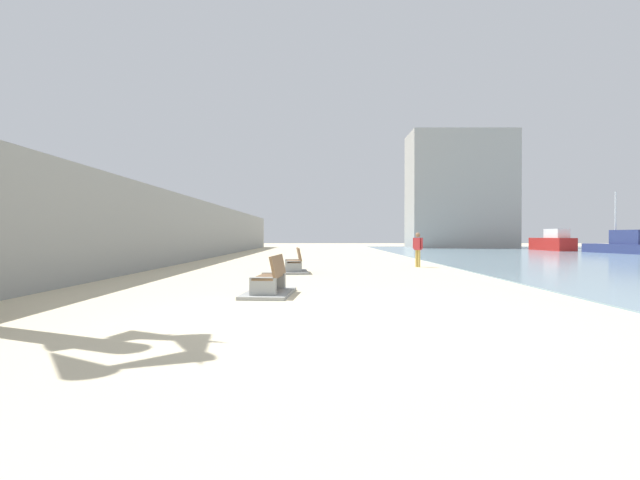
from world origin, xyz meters
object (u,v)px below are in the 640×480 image
at_px(bench_near, 268,285).
at_px(bench_far, 292,267).
at_px(person_walking, 416,247).
at_px(boat_outer, 550,242).
at_px(boat_far_right, 619,245).

height_order(bench_near, bench_far, same).
relative_size(person_walking, boat_outer, 0.27).
relative_size(bench_near, boat_far_right, 0.34).
relative_size(person_walking, boat_far_right, 0.25).
height_order(bench_far, boat_outer, boat_outer).
bearing_deg(bench_near, boat_outer, 54.47).
relative_size(bench_far, boat_outer, 0.37).
xyz_separation_m(bench_far, boat_outer, (23.26, 26.08, 0.59)).
height_order(bench_near, boat_far_right, boat_far_right).
distance_m(bench_far, person_walking, 6.45).
height_order(bench_far, person_walking, person_walking).
xyz_separation_m(bench_near, boat_outer, (23.47, 32.87, 0.59)).
distance_m(person_walking, boat_outer, 28.92).
xyz_separation_m(bench_near, bench_far, (0.21, 6.79, 0.00)).
distance_m(bench_near, boat_outer, 40.39).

